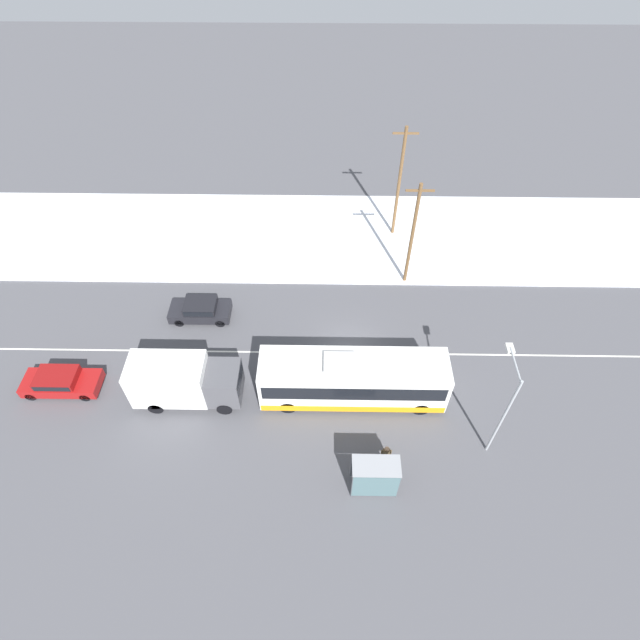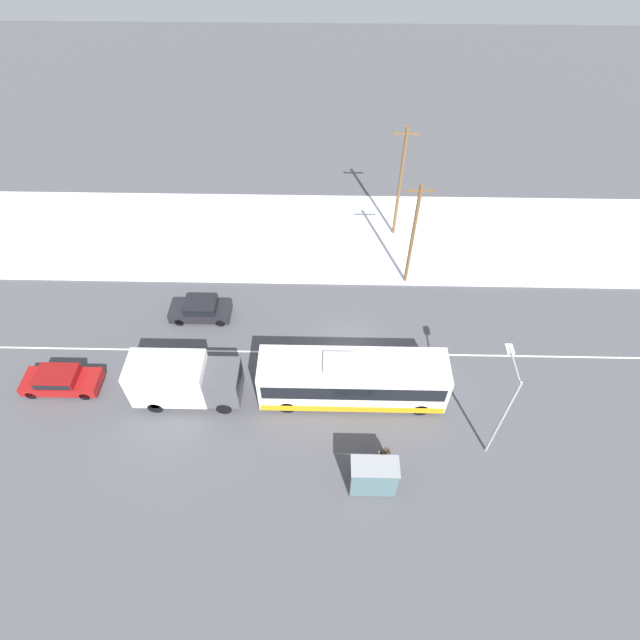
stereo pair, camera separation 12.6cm
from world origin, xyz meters
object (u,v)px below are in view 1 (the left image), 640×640
Objects in this scene: box_truck at (183,381)px; pedestrian_at_stop at (386,453)px; utility_pole_roadside at (412,234)px; city_bus at (353,380)px; utility_pole_snowlot at (399,182)px; sedan_car at (200,309)px; streetlamp at (505,400)px; parked_car_near_truck at (60,381)px; bus_shelter at (376,477)px.

pedestrian_at_stop is at bearing -19.02° from box_truck.
utility_pole_roadside is (2.45, 14.13, 3.33)m from pedestrian_at_stop.
utility_pole_snowlot reaches higher than city_bus.
box_truck reaches higher than pedestrian_at_stop.
pedestrian_at_stop is (11.70, -10.37, 0.18)m from sedan_car.
streetlamp is at bearing 152.52° from sedan_car.
sedan_car is at bearing -165.11° from utility_pole_roadside.
city_bus is at bearing 111.68° from pedestrian_at_stop.
pedestrian_at_stop is 6.68m from streetlamp.
parked_car_near_truck is at bearing -144.24° from utility_pole_snowlot.
pedestrian_at_stop is 0.24× the size of streetlamp.
box_truck is 1.38× the size of parked_car_near_truck.
box_truck is at bearing 171.33° from streetlamp.
sedan_car reaches higher than parked_car_near_truck.
sedan_car is 2.57× the size of pedestrian_at_stop.
bus_shelter is at bearing -113.16° from pedestrian_at_stop.
bus_shelter is at bearing -27.53° from box_truck.
utility_pole_snowlot is at bearing 94.59° from utility_pole_roadside.
sedan_car is 15.64m from pedestrian_at_stop.
bus_shelter is at bearing -101.30° from utility_pole_roadside.
sedan_car is at bearing -146.01° from utility_pole_snowlot.
bus_shelter reaches higher than pedestrian_at_stop.
box_truck is 17.45m from streetlamp.
streetlamp is (7.36, -2.88, 2.54)m from city_bus.
pedestrian_at_stop reaches higher than sedan_car.
utility_pole_snowlot reaches higher than box_truck.
utility_pole_snowlot reaches higher than bus_shelter.
parked_car_near_truck is 0.50× the size of utility_pole_snowlot.
bus_shelter is (11.00, -12.01, 0.88)m from sedan_car.
box_truck is at bearing 92.83° from sedan_car.
utility_pole_snowlot is at bearing 76.57° from city_bus.
sedan_car is at bearing 152.52° from streetlamp.
box_truck reaches higher than parked_car_near_truck.
sedan_car is 19.91m from streetlamp.
city_bus is 11.81m from sedan_car.
utility_pole_snowlot reaches higher than utility_pole_roadside.
city_bus reaches higher than parked_car_near_truck.
box_truck is 0.69× the size of utility_pole_snowlot.
streetlamp is (17.08, -2.60, 2.46)m from box_truck.
bus_shelter is at bearing 132.49° from sedan_car.
parked_car_near_truck is at bearing -155.75° from utility_pole_roadside.
city_bus is 2.64× the size of sedan_car.
utility_pole_roadside is at bearing 36.42° from box_truck.
parked_car_near_truck is 19.36m from bus_shelter.
utility_pole_roadside reaches higher than sedan_car.
box_truck reaches higher than sedan_car.
streetlamp is (17.40, -9.05, 3.42)m from sedan_car.
bus_shelter is at bearing -18.35° from parked_car_near_truck.
utility_pole_snowlot reaches higher than streetlamp.
parked_car_near_truck is 26.26m from utility_pole_snowlot.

